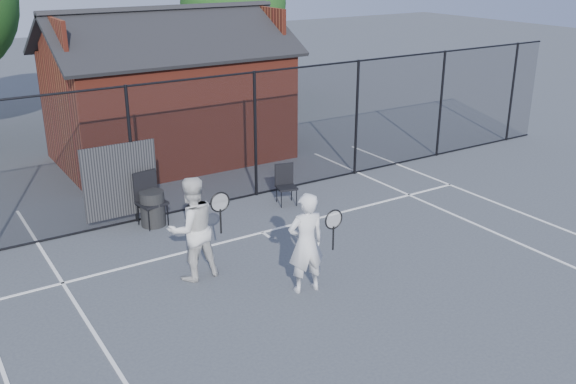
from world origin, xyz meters
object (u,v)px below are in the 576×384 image
player_back (192,228)px  chair_left (152,200)px  clubhouse (169,102)px  chair_right (287,186)px  waste_bin (153,208)px  player_front (306,243)px

player_back → chair_left: (0.23, 2.62, -0.38)m
clubhouse → player_back: 7.49m
chair_right → waste_bin: bearing=-174.9°
chair_left → clubhouse: bearing=53.0°
player_front → chair_right: (1.88, 3.61, -0.44)m
player_front → chair_right: size_ratio=1.96×
clubhouse → chair_right: clubhouse is taller
clubhouse → chair_left: clubhouse is taller
player_front → player_back: 2.06m
clubhouse → player_front: 8.61m
player_back → chair_right: bearing=32.7°
player_back → player_front: bearing=-46.1°
waste_bin → player_back: bearing=-95.3°
clubhouse → waste_bin: size_ratio=8.47×
player_front → waste_bin: bearing=106.1°
player_front → chair_right: 4.09m
chair_right → player_front: bearing=-103.2°
chair_left → chair_right: 3.12m
clubhouse → chair_right: (0.79, -4.90, -1.15)m
chair_right → waste_bin: chair_right is taller
player_front → chair_right: player_front is taller
chair_left → chair_right: chair_left is taller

